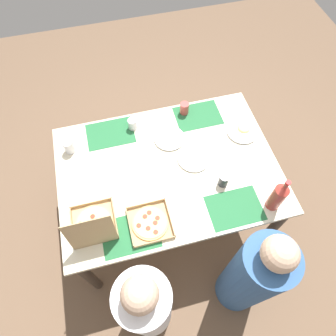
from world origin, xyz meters
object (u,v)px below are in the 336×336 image
at_px(cup_red, 133,124).
at_px(pizza_box_corner_right, 150,223).
at_px(plate_near_left, 194,158).
at_px(plate_far_left, 169,138).
at_px(cup_spare, 224,180).
at_px(pizza_box_center, 93,225).
at_px(cup_clear_left, 184,108).
at_px(diner_left_seat, 251,277).
at_px(soda_bottle, 278,196).
at_px(diner_right_seat, 147,307).
at_px(cup_dark, 69,146).
at_px(plate_far_right, 242,131).

bearing_deg(cup_red, pizza_box_corner_right, 86.83).
relative_size(plate_near_left, cup_red, 2.71).
distance_m(plate_far_left, cup_spare, 0.53).
height_order(pizza_box_center, cup_clear_left, pizza_box_center).
height_order(cup_spare, diner_left_seat, diner_left_seat).
xyz_separation_m(pizza_box_center, cup_red, (-0.39, -0.73, -0.00)).
bearing_deg(plate_far_left, cup_spare, 119.47).
distance_m(pizza_box_center, soda_bottle, 1.18).
distance_m(pizza_box_center, plate_far_left, 0.85).
xyz_separation_m(pizza_box_center, diner_right_seat, (-0.21, 0.51, -0.29)).
xyz_separation_m(pizza_box_corner_right, cup_dark, (0.44, -0.70, 0.04)).
xyz_separation_m(cup_clear_left, cup_red, (0.43, 0.05, -0.01)).
relative_size(pizza_box_center, cup_spare, 3.16).
height_order(plate_near_left, plate_far_right, plate_far_right).
bearing_deg(cup_clear_left, plate_far_right, 141.55).
bearing_deg(cup_red, plate_near_left, 133.38).
height_order(pizza_box_center, plate_near_left, pizza_box_center).
relative_size(pizza_box_corner_right, plate_near_left, 1.13).
bearing_deg(diner_left_seat, cup_spare, -88.40).
relative_size(plate_far_right, cup_red, 2.68).
xyz_separation_m(cup_dark, diner_right_seat, (-0.31, 1.15, -0.30)).
distance_m(soda_bottle, cup_spare, 0.36).
distance_m(soda_bottle, diner_right_seat, 1.09).
bearing_deg(cup_red, pizza_box_center, 61.77).
height_order(pizza_box_center, cup_dark, pizza_box_center).
relative_size(diner_left_seat, diner_right_seat, 1.06).
bearing_deg(plate_far_right, diner_left_seat, 74.06).
height_order(pizza_box_center, cup_red, pizza_box_center).
relative_size(plate_near_left, plate_far_right, 1.01).
bearing_deg(cup_clear_left, cup_spare, 96.67).
bearing_deg(cup_dark, cup_spare, 151.35).
bearing_deg(diner_right_seat, cup_spare, -138.74).
relative_size(cup_dark, diner_right_seat, 0.09).
relative_size(pizza_box_center, plate_far_left, 1.36).
relative_size(pizza_box_corner_right, plate_far_right, 1.14).
relative_size(pizza_box_center, cup_clear_left, 3.16).
height_order(plate_far_left, cup_spare, cup_spare).
bearing_deg(plate_far_right, pizza_box_center, 21.76).
distance_m(pizza_box_corner_right, plate_near_left, 0.58).
bearing_deg(plate_far_left, diner_right_seat, 68.21).
height_order(plate_near_left, cup_red, cup_red).
relative_size(plate_far_left, diner_left_seat, 0.19).
height_order(pizza_box_corner_right, cup_spare, cup_spare).
distance_m(cup_clear_left, cup_dark, 0.93).
bearing_deg(plate_far_left, pizza_box_corner_right, 64.96).
relative_size(soda_bottle, diner_left_seat, 0.26).
height_order(plate_far_left, cup_dark, cup_dark).
bearing_deg(cup_spare, pizza_box_center, 5.94).
xyz_separation_m(pizza_box_corner_right, cup_spare, (-0.55, -0.16, 0.04)).
relative_size(cup_red, diner_left_seat, 0.07).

